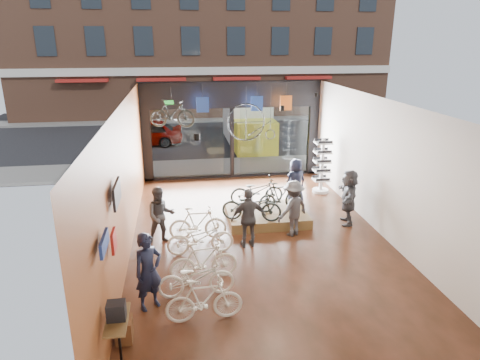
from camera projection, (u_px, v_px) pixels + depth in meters
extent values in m
cube|color=black|center=(261.00, 242.00, 11.81)|extent=(7.00, 12.00, 0.04)
cube|color=black|center=(263.00, 103.00, 10.61)|extent=(7.00, 12.00, 0.04)
cube|color=#A15931|center=(124.00, 183.00, 10.72)|extent=(0.04, 12.00, 3.80)
cube|color=beige|center=(388.00, 171.00, 11.71)|extent=(0.04, 12.00, 3.80)
cube|color=beige|center=(352.00, 316.00, 5.56)|extent=(7.00, 0.04, 3.80)
cube|color=#198C26|center=(169.00, 103.00, 16.04)|extent=(0.35, 0.06, 0.18)
cube|color=black|center=(213.00, 132.00, 25.90)|extent=(30.00, 18.00, 0.02)
cube|color=slate|center=(229.00, 167.00, 18.55)|extent=(30.00, 2.40, 0.12)
cube|color=slate|center=(208.00, 119.00, 29.63)|extent=(30.00, 2.00, 0.12)
cube|color=brown|center=(203.00, 14.00, 29.80)|extent=(26.00, 5.00, 14.00)
imported|color=gray|center=(144.00, 133.00, 22.32)|extent=(3.99, 1.61, 1.36)
imported|color=silver|center=(204.00, 300.00, 8.38)|extent=(1.56, 0.50, 0.92)
imported|color=silver|center=(196.00, 278.00, 9.21)|extent=(1.68, 0.65, 0.87)
imported|color=silver|center=(204.00, 261.00, 9.83)|extent=(1.63, 0.61, 0.95)
imported|color=silver|center=(200.00, 237.00, 11.04)|extent=(1.76, 0.69, 0.91)
imported|color=silver|center=(198.00, 223.00, 11.82)|extent=(1.61, 0.49, 0.96)
cube|color=brown|center=(266.00, 216.00, 13.17)|extent=(2.40, 1.80, 0.30)
imported|color=black|center=(252.00, 206.00, 12.33)|extent=(1.83, 1.05, 0.91)
imported|color=black|center=(281.00, 196.00, 13.07)|extent=(1.59, 0.86, 0.92)
imported|color=black|center=(257.00, 191.00, 13.57)|extent=(1.68, 0.59, 0.88)
imported|color=#161C33|center=(148.00, 271.00, 8.68)|extent=(0.73, 0.67, 1.68)
imported|color=#3F3F44|center=(161.00, 216.00, 11.50)|extent=(0.88, 0.75, 1.61)
imported|color=#3F3F44|center=(249.00, 218.00, 11.33)|extent=(0.98, 0.47, 1.63)
imported|color=#3F3F44|center=(293.00, 208.00, 12.00)|extent=(1.20, 1.04, 1.61)
imported|color=#161C33|center=(296.00, 182.00, 14.29)|extent=(0.90, 0.73, 1.58)
imported|color=#3F3F44|center=(349.00, 197.00, 12.75)|extent=(0.92, 1.64, 1.69)
imported|color=black|center=(172.00, 113.00, 14.51)|extent=(1.64, 0.88, 0.95)
cube|color=#1E3F99|center=(203.00, 105.00, 15.57)|extent=(0.45, 0.03, 0.55)
cube|color=#1E3F99|center=(257.00, 104.00, 15.85)|extent=(0.45, 0.03, 0.55)
cube|color=#CC5919|center=(286.00, 103.00, 16.01)|extent=(0.45, 0.03, 0.55)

